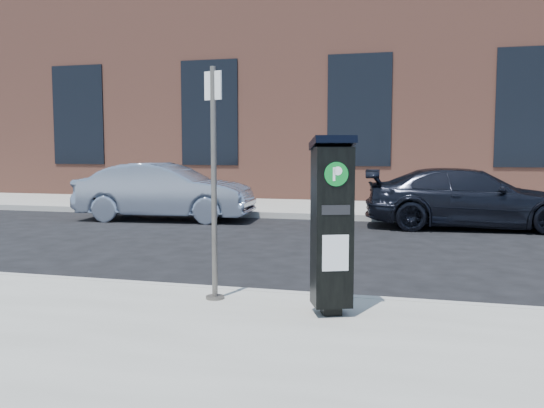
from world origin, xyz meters
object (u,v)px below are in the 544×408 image
(sign_pole, at_px, (214,185))
(car_dark, at_px, (470,198))
(car_silver, at_px, (165,192))
(parking_kiosk, at_px, (332,224))

(sign_pole, height_order, car_dark, sign_pole)
(sign_pole, relative_size, car_silver, 0.57)
(sign_pole, bearing_deg, parking_kiosk, 7.33)
(sign_pole, bearing_deg, car_silver, 137.32)
(parking_kiosk, relative_size, sign_pole, 0.70)
(parking_kiosk, height_order, car_dark, parking_kiosk)
(parking_kiosk, xyz_separation_m, sign_pole, (-1.32, 0.26, 0.34))
(car_silver, relative_size, car_dark, 0.94)
(parking_kiosk, distance_m, car_dark, 8.31)
(car_dark, bearing_deg, sign_pole, 153.58)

